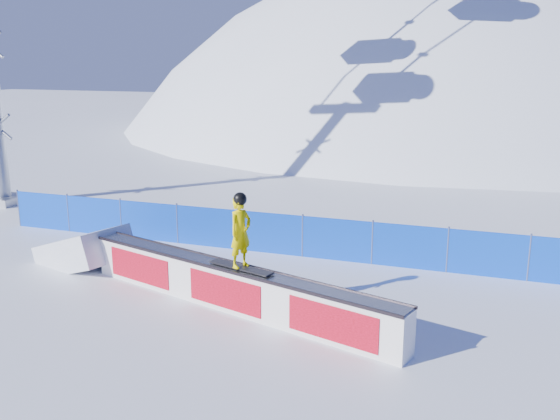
% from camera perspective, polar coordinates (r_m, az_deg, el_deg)
% --- Properties ---
extents(ground, '(160.00, 160.00, 0.00)m').
position_cam_1_polar(ground, '(13.59, 0.33, -10.25)').
color(ground, white).
rests_on(ground, ground).
extents(snow_hill, '(64.00, 64.00, 64.00)m').
position_cam_1_polar(snow_hill, '(58.80, 14.15, -10.28)').
color(snow_hill, white).
rests_on(snow_hill, ground).
extents(safety_fence, '(22.05, 0.05, 1.30)m').
position_cam_1_polar(safety_fence, '(17.44, 5.22, -2.71)').
color(safety_fence, blue).
rests_on(safety_fence, ground).
extents(rail_box, '(8.40, 3.09, 1.03)m').
position_cam_1_polar(rail_box, '(14.13, -4.36, -7.11)').
color(rail_box, white).
rests_on(rail_box, ground).
extents(snow_ramp, '(2.92, 2.28, 1.60)m').
position_cam_1_polar(snow_ramp, '(18.09, -17.38, -4.70)').
color(snow_ramp, white).
rests_on(snow_ramp, ground).
extents(snowboarder, '(1.64, 0.76, 1.70)m').
position_cam_1_polar(snowboarder, '(13.54, -3.63, -1.96)').
color(snowboarder, black).
rests_on(snowboarder, rail_box).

